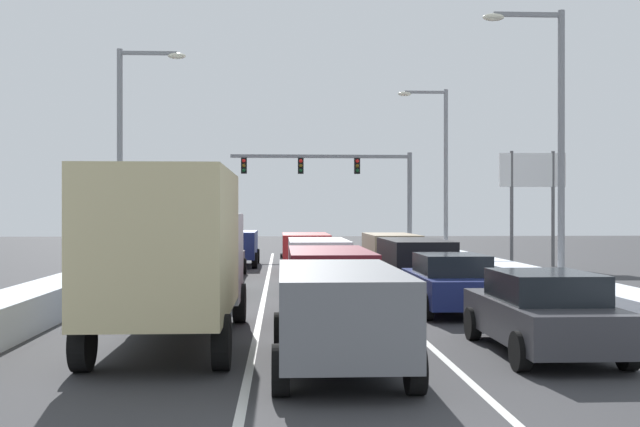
{
  "coord_description": "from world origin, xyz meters",
  "views": [
    {
      "loc": [
        -1.18,
        -6.13,
        2.6
      ],
      "look_at": [
        0.69,
        30.61,
        2.53
      ],
      "focal_mm": 42.97,
      "sensor_mm": 36.0,
      "label": 1
    }
  ],
  "objects_px": {
    "suv_gray_center_lane_nearest": "(339,309)",
    "suv_red_center_lane_fourth": "(305,249)",
    "box_truck_left_lane_nearest": "(173,248)",
    "suv_maroon_center_lane_second": "(329,276)",
    "suv_white_center_lane_third": "(318,259)",
    "suv_tan_right_lane_fourth": "(391,249)",
    "traffic_light_gantry": "(347,177)",
    "suv_black_right_lane_third": "(414,259)",
    "sedan_charcoal_left_lane_third": "(219,258)",
    "suv_green_left_lane_second": "(204,263)",
    "street_lamp_right_mid": "(551,126)",
    "suv_navy_left_lane_fourth": "(236,245)",
    "sedan_navy_right_lane_second": "(450,283)",
    "street_lamp_right_far": "(440,160)",
    "sedan_charcoal_right_lane_nearest": "(543,312)",
    "roadside_sign_right": "(532,182)",
    "street_lamp_left_mid": "(129,143)"
  },
  "relations": [
    {
      "from": "traffic_light_gantry",
      "to": "suv_maroon_center_lane_second",
      "type": "bearing_deg",
      "value": -95.82
    },
    {
      "from": "sedan_charcoal_left_lane_third",
      "to": "street_lamp_left_mid",
      "type": "bearing_deg",
      "value": -174.45
    },
    {
      "from": "sedan_navy_right_lane_second",
      "to": "suv_red_center_lane_fourth",
      "type": "relative_size",
      "value": 0.92
    },
    {
      "from": "suv_gray_center_lane_nearest",
      "to": "traffic_light_gantry",
      "type": "bearing_deg",
      "value": 84.87
    },
    {
      "from": "suv_white_center_lane_third",
      "to": "suv_navy_left_lane_fourth",
      "type": "distance_m",
      "value": 11.65
    },
    {
      "from": "sedan_charcoal_left_lane_third",
      "to": "street_lamp_left_mid",
      "type": "xyz_separation_m",
      "value": [
        -3.48,
        -0.34,
        4.53
      ]
    },
    {
      "from": "sedan_charcoal_right_lane_nearest",
      "to": "suv_green_left_lane_second",
      "type": "distance_m",
      "value": 12.28
    },
    {
      "from": "suv_tan_right_lane_fourth",
      "to": "box_truck_left_lane_nearest",
      "type": "xyz_separation_m",
      "value": [
        -6.73,
        -17.07,
        0.88
      ]
    },
    {
      "from": "suv_maroon_center_lane_second",
      "to": "suv_black_right_lane_third",
      "type": "bearing_deg",
      "value": 64.21
    },
    {
      "from": "suv_navy_left_lane_fourth",
      "to": "roadside_sign_right",
      "type": "xyz_separation_m",
      "value": [
        14.12,
        -1.14,
        3.0
      ]
    },
    {
      "from": "suv_gray_center_lane_nearest",
      "to": "suv_red_center_lane_fourth",
      "type": "relative_size",
      "value": 1.0
    },
    {
      "from": "suv_green_left_lane_second",
      "to": "suv_maroon_center_lane_second",
      "type": "bearing_deg",
      "value": -54.4
    },
    {
      "from": "suv_white_center_lane_third",
      "to": "sedan_charcoal_left_lane_third",
      "type": "xyz_separation_m",
      "value": [
        -3.7,
        4.6,
        -0.25
      ]
    },
    {
      "from": "sedan_charcoal_left_lane_third",
      "to": "sedan_charcoal_right_lane_nearest",
      "type": "bearing_deg",
      "value": -66.52
    },
    {
      "from": "sedan_navy_right_lane_second",
      "to": "street_lamp_left_mid",
      "type": "distance_m",
      "value": 15.34
    },
    {
      "from": "suv_tan_right_lane_fourth",
      "to": "roadside_sign_right",
      "type": "bearing_deg",
      "value": 26.94
    },
    {
      "from": "suv_gray_center_lane_nearest",
      "to": "box_truck_left_lane_nearest",
      "type": "xyz_separation_m",
      "value": [
        -3.05,
        2.55,
        0.88
      ]
    },
    {
      "from": "suv_black_right_lane_third",
      "to": "suv_maroon_center_lane_second",
      "type": "distance_m",
      "value": 7.63
    },
    {
      "from": "suv_gray_center_lane_nearest",
      "to": "sedan_navy_right_lane_second",
      "type": "bearing_deg",
      "value": 64.41
    },
    {
      "from": "suv_green_left_lane_second",
      "to": "street_lamp_right_far",
      "type": "height_order",
      "value": "street_lamp_right_far"
    },
    {
      "from": "suv_black_right_lane_third",
      "to": "suv_tan_right_lane_fourth",
      "type": "xyz_separation_m",
      "value": [
        0.13,
        6.45,
        0.0
      ]
    },
    {
      "from": "suv_red_center_lane_fourth",
      "to": "box_truck_left_lane_nearest",
      "type": "relative_size",
      "value": 0.68
    },
    {
      "from": "traffic_light_gantry",
      "to": "street_lamp_right_far",
      "type": "xyz_separation_m",
      "value": [
        4.41,
        -5.96,
        0.62
      ]
    },
    {
      "from": "suv_black_right_lane_third",
      "to": "suv_green_left_lane_second",
      "type": "xyz_separation_m",
      "value": [
        -6.87,
        -1.9,
        0.0
      ]
    },
    {
      "from": "suv_red_center_lane_fourth",
      "to": "suv_navy_left_lane_fourth",
      "type": "height_order",
      "value": "same"
    },
    {
      "from": "suv_black_right_lane_third",
      "to": "traffic_light_gantry",
      "type": "relative_size",
      "value": 0.45
    },
    {
      "from": "suv_gray_center_lane_nearest",
      "to": "street_lamp_right_far",
      "type": "xyz_separation_m",
      "value": [
        7.41,
        27.49,
        4.34
      ]
    },
    {
      "from": "suv_gray_center_lane_nearest",
      "to": "suv_white_center_lane_third",
      "type": "height_order",
      "value": "same"
    },
    {
      "from": "sedan_charcoal_left_lane_third",
      "to": "street_lamp_right_far",
      "type": "bearing_deg",
      "value": 41.47
    },
    {
      "from": "street_lamp_right_mid",
      "to": "suv_navy_left_lane_fourth",
      "type": "bearing_deg",
      "value": 129.93
    },
    {
      "from": "sedan_navy_right_lane_second",
      "to": "suv_white_center_lane_third",
      "type": "distance_m",
      "value": 6.92
    },
    {
      "from": "suv_green_left_lane_second",
      "to": "traffic_light_gantry",
      "type": "relative_size",
      "value": 0.45
    },
    {
      "from": "box_truck_left_lane_nearest",
      "to": "sedan_charcoal_left_lane_third",
      "type": "height_order",
      "value": "box_truck_left_lane_nearest"
    },
    {
      "from": "suv_red_center_lane_fourth",
      "to": "street_lamp_left_mid",
      "type": "bearing_deg",
      "value": -159.61
    },
    {
      "from": "suv_white_center_lane_third",
      "to": "street_lamp_right_far",
      "type": "xyz_separation_m",
      "value": [
        7.12,
        14.15,
        4.34
      ]
    },
    {
      "from": "sedan_navy_right_lane_second",
      "to": "box_truck_left_lane_nearest",
      "type": "distance_m",
      "value": 8.05
    },
    {
      "from": "suv_tan_right_lane_fourth",
      "to": "suv_black_right_lane_third",
      "type": "bearing_deg",
      "value": -91.14
    },
    {
      "from": "suv_maroon_center_lane_second",
      "to": "suv_white_center_lane_third",
      "type": "relative_size",
      "value": 1.0
    },
    {
      "from": "suv_white_center_lane_third",
      "to": "suv_maroon_center_lane_second",
      "type": "bearing_deg",
      "value": -90.47
    },
    {
      "from": "suv_tan_right_lane_fourth",
      "to": "suv_red_center_lane_fourth",
      "type": "xyz_separation_m",
      "value": [
        -3.59,
        0.57,
        0.0
      ]
    },
    {
      "from": "suv_white_center_lane_third",
      "to": "suv_black_right_lane_third",
      "type": "bearing_deg",
      "value": -2.94
    },
    {
      "from": "suv_gray_center_lane_nearest",
      "to": "street_lamp_right_mid",
      "type": "relative_size",
      "value": 0.54
    },
    {
      "from": "traffic_light_gantry",
      "to": "street_lamp_right_mid",
      "type": "relative_size",
      "value": 1.21
    },
    {
      "from": "sedan_navy_right_lane_second",
      "to": "suv_tan_right_lane_fourth",
      "type": "relative_size",
      "value": 0.92
    },
    {
      "from": "suv_white_center_lane_third",
      "to": "suv_tan_right_lane_fourth",
      "type": "bearing_deg",
      "value": 61.64
    },
    {
      "from": "suv_red_center_lane_fourth",
      "to": "box_truck_left_lane_nearest",
      "type": "bearing_deg",
      "value": -100.09
    },
    {
      "from": "sedan_charcoal_right_lane_nearest",
      "to": "street_lamp_right_mid",
      "type": "height_order",
      "value": "street_lamp_right_mid"
    },
    {
      "from": "traffic_light_gantry",
      "to": "roadside_sign_right",
      "type": "relative_size",
      "value": 1.99
    },
    {
      "from": "suv_black_right_lane_third",
      "to": "suv_white_center_lane_third",
      "type": "bearing_deg",
      "value": 177.06
    },
    {
      "from": "suv_white_center_lane_third",
      "to": "suv_navy_left_lane_fourth",
      "type": "xyz_separation_m",
      "value": [
        -3.42,
        11.13,
        0.0
      ]
    }
  ]
}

